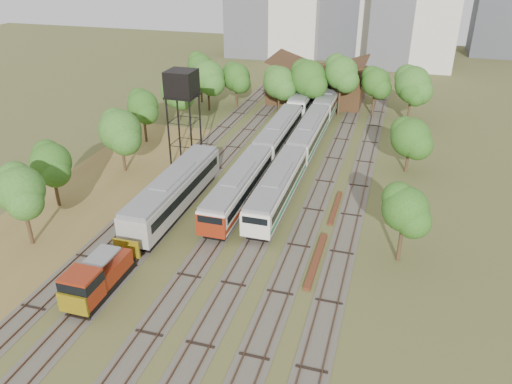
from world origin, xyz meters
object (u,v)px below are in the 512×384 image
(railcar_red_set, at_px, (261,157))
(shunter_locomotive, at_px, (96,279))
(railcar_green_set, at_px, (309,134))
(water_tower, at_px, (182,86))

(railcar_red_set, relative_size, shunter_locomotive, 4.27)
(railcar_green_set, distance_m, shunter_locomotive, 37.94)
(railcar_red_set, distance_m, shunter_locomotive, 27.48)
(water_tower, bearing_deg, railcar_red_set, 2.48)
(railcar_green_set, bearing_deg, water_tower, -143.49)
(railcar_red_set, height_order, railcar_green_set, railcar_green_set)
(railcar_green_set, xyz_separation_m, shunter_locomotive, (-10.00, -36.60, -0.35))
(shunter_locomotive, height_order, water_tower, water_tower)
(railcar_green_set, bearing_deg, railcar_red_set, -112.24)
(railcar_red_set, xyz_separation_m, water_tower, (-9.79, -0.42, 8.19))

